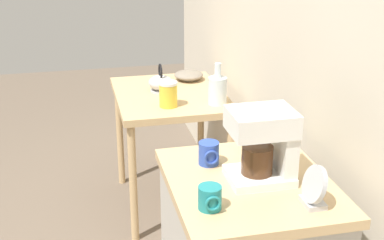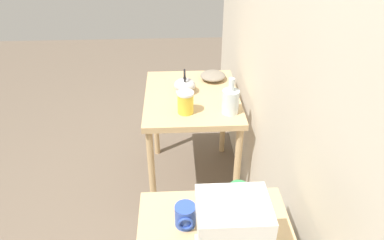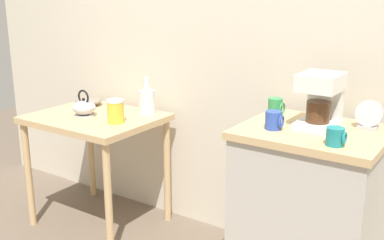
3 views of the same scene
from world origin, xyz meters
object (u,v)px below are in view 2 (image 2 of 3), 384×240
(bowl_stoneware, at_px, (213,76))
(coffee_maker, at_px, (239,231))
(teakettle, at_px, (185,85))
(canister_enamel, at_px, (186,102))
(mug_blue, at_px, (185,216))
(mug_tall_green, at_px, (238,196))
(glass_carafe_vase, at_px, (231,101))

(bowl_stoneware, xyz_separation_m, coffee_maker, (1.66, -0.09, 0.25))
(bowl_stoneware, relative_size, teakettle, 1.03)
(canister_enamel, bearing_deg, bowl_stoneware, 154.56)
(teakettle, relative_size, coffee_maker, 0.69)
(mug_blue, bearing_deg, canister_enamel, 177.90)
(bowl_stoneware, relative_size, mug_tall_green, 1.88)
(bowl_stoneware, height_order, mug_blue, mug_blue)
(bowl_stoneware, relative_size, coffee_maker, 0.71)
(glass_carafe_vase, bearing_deg, teakettle, -136.50)
(teakettle, xyz_separation_m, mug_tall_green, (1.23, 0.16, 0.14))
(canister_enamel, height_order, mug_tall_green, mug_tall_green)
(teakettle, xyz_separation_m, glass_carafe_vase, (0.29, 0.27, 0.03))
(teakettle, relative_size, canister_enamel, 1.26)
(teakettle, xyz_separation_m, mug_blue, (1.31, -0.04, 0.13))
(teakettle, bearing_deg, bowl_stoneware, 130.96)
(canister_enamel, height_order, mug_blue, mug_blue)
(mug_blue, bearing_deg, teakettle, 178.14)
(teakettle, distance_m, canister_enamel, 0.27)
(teakettle, relative_size, glass_carafe_vase, 0.76)
(glass_carafe_vase, xyz_separation_m, mug_blue, (1.02, -0.32, 0.10))
(glass_carafe_vase, xyz_separation_m, canister_enamel, (-0.02, -0.28, -0.01))
(canister_enamel, xyz_separation_m, coffee_maker, (1.20, 0.12, 0.21))
(coffee_maker, bearing_deg, mug_blue, -135.39)
(mug_blue, bearing_deg, bowl_stoneware, 170.30)
(glass_carafe_vase, xyz_separation_m, mug_tall_green, (0.94, -0.11, 0.11))
(mug_tall_green, bearing_deg, glass_carafe_vase, 173.39)
(glass_carafe_vase, distance_m, mug_tall_green, 0.95)
(bowl_stoneware, distance_m, teakettle, 0.28)
(coffee_maker, bearing_deg, mug_tall_green, 169.65)
(glass_carafe_vase, distance_m, canister_enamel, 0.28)
(canister_enamel, relative_size, mug_blue, 1.65)
(mug_tall_green, bearing_deg, teakettle, -172.39)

